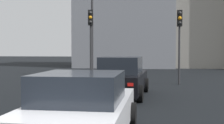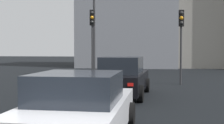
{
  "view_description": "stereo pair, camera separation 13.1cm",
  "coord_description": "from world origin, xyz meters",
  "px_view_note": "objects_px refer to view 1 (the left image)",
  "views": [
    {
      "loc": [
        -4.46,
        -1.59,
        1.94
      ],
      "look_at": [
        5.75,
        -0.05,
        1.52
      ],
      "focal_mm": 48.64,
      "sensor_mm": 36.0,
      "label": 1
    },
    {
      "loc": [
        -4.44,
        -1.72,
        1.94
      ],
      "look_at": [
        5.75,
        -0.05,
        1.52
      ],
      "focal_mm": 48.64,
      "sensor_mm": 36.0,
      "label": 2
    }
  ],
  "objects_px": {
    "car_white_second": "(82,109)",
    "traffic_light_near_left": "(91,31)",
    "car_black_lead": "(122,77)",
    "street_lamp_kerbside": "(92,17)",
    "traffic_light_near_right": "(180,31)"
  },
  "relations": [
    {
      "from": "car_white_second",
      "to": "traffic_light_near_left",
      "type": "relative_size",
      "value": 0.99
    },
    {
      "from": "traffic_light_near_right",
      "to": "street_lamp_kerbside",
      "type": "bearing_deg",
      "value": -124.44
    },
    {
      "from": "car_white_second",
      "to": "traffic_light_near_right",
      "type": "bearing_deg",
      "value": -14.47
    },
    {
      "from": "car_white_second",
      "to": "street_lamp_kerbside",
      "type": "bearing_deg",
      "value": 10.85
    },
    {
      "from": "traffic_light_near_left",
      "to": "street_lamp_kerbside",
      "type": "relative_size",
      "value": 0.59
    },
    {
      "from": "traffic_light_near_right",
      "to": "street_lamp_kerbside",
      "type": "distance_m",
      "value": 6.95
    },
    {
      "from": "traffic_light_near_left",
      "to": "car_black_lead",
      "type": "bearing_deg",
      "value": 19.95
    },
    {
      "from": "traffic_light_near_right",
      "to": "street_lamp_kerbside",
      "type": "relative_size",
      "value": 0.57
    },
    {
      "from": "car_black_lead",
      "to": "street_lamp_kerbside",
      "type": "height_order",
      "value": "street_lamp_kerbside"
    },
    {
      "from": "car_white_second",
      "to": "traffic_light_near_left",
      "type": "distance_m",
      "value": 11.85
    },
    {
      "from": "car_black_lead",
      "to": "traffic_light_near_left",
      "type": "distance_m",
      "value": 5.96
    },
    {
      "from": "car_black_lead",
      "to": "traffic_light_near_left",
      "type": "xyz_separation_m",
      "value": [
        4.94,
        2.43,
        2.28
      ]
    },
    {
      "from": "car_black_lead",
      "to": "street_lamp_kerbside",
      "type": "relative_size",
      "value": 0.63
    },
    {
      "from": "car_black_lead",
      "to": "traffic_light_near_right",
      "type": "relative_size",
      "value": 1.1
    },
    {
      "from": "traffic_light_near_left",
      "to": "traffic_light_near_right",
      "type": "distance_m",
      "value": 5.1
    }
  ]
}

